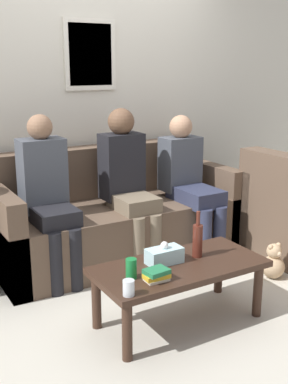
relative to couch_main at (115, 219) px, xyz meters
name	(u,v)px	position (x,y,z in m)	size (l,w,h in m)	color
ground_plane	(145,275)	(0.00, -0.52, -0.33)	(16.00, 16.00, 0.00)	beige
wall_back	(90,101)	(0.00, 0.46, 0.98)	(9.00, 0.08, 2.60)	silver
couch_main	(115,219)	(0.00, 0.00, 0.00)	(2.09, 0.87, 0.92)	brown
coffee_table	(179,272)	(-0.17, -1.23, 0.02)	(1.10, 0.52, 0.40)	#382319
wine_bottle	(198,240)	(0.00, -1.18, 0.19)	(0.07, 0.07, 0.31)	#562319
drinking_glass	(129,288)	(-0.65, -1.43, 0.12)	(0.07, 0.07, 0.09)	silver
book_stack	(157,275)	(-0.42, -1.35, 0.11)	(0.16, 0.12, 0.07)	beige
soda_can	(131,269)	(-0.53, -1.25, 0.14)	(0.07, 0.07, 0.12)	#197A38
tissue_box	(164,255)	(-0.24, -1.16, 0.13)	(0.23, 0.12, 0.15)	silver
person_left	(48,192)	(-0.64, -0.16, 0.37)	(0.34, 0.57, 1.26)	black
person_middle	(128,179)	(0.04, -0.17, 0.38)	(0.34, 0.57, 1.28)	#756651
person_right	(189,179)	(0.62, -0.22, 0.33)	(0.34, 0.65, 1.19)	#2D334C
teddy_bear	(273,263)	(0.84, -1.06, -0.20)	(0.18, 0.18, 0.28)	tan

